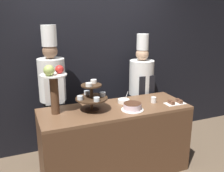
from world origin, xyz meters
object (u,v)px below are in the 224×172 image
object	(u,v)px
fruit_pedestal	(53,83)
cake_square_tray	(175,102)
tiered_stand	(92,95)
chef_center_left	(141,87)
cup_white	(154,100)
chef_left	(53,90)
cake_round	(132,107)
serving_bowl_far	(124,101)

from	to	relation	value
fruit_pedestal	cake_square_tray	xyz separation A→B (m)	(1.47, -0.24, -0.35)
tiered_stand	chef_center_left	distance (m)	1.12
cup_white	chef_center_left	world-z (taller)	chef_center_left
tiered_stand	chef_left	xyz separation A→B (m)	(-0.36, 0.55, -0.05)
fruit_pedestal	cup_white	bearing A→B (deg)	-4.50
tiered_stand	cake_square_tray	size ratio (longest dim) A/B	1.44
fruit_pedestal	cake_round	world-z (taller)	fruit_pedestal
chef_center_left	tiered_stand	bearing A→B (deg)	-150.17
tiered_stand	cup_white	size ratio (longest dim) A/B	5.08
cake_square_tray	chef_center_left	distance (m)	0.73
cup_white	cake_square_tray	world-z (taller)	cup_white
fruit_pedestal	cake_round	bearing A→B (deg)	-14.80
cake_round	chef_left	size ratio (longest dim) A/B	0.14
cup_white	tiered_stand	bearing A→B (deg)	177.90
tiered_stand	cake_round	distance (m)	0.50
tiered_stand	serving_bowl_far	world-z (taller)	tiered_stand
cup_white	chef_center_left	size ratio (longest dim) A/B	0.04
cup_white	chef_center_left	bearing A→B (deg)	76.78
chef_left	chef_center_left	xyz separation A→B (m)	(1.32, -0.00, -0.10)
tiered_stand	fruit_pedestal	size ratio (longest dim) A/B	0.65
cup_white	chef_left	world-z (taller)	chef_left
tiered_stand	cake_square_tray	xyz separation A→B (m)	(1.06, -0.17, -0.17)
tiered_stand	fruit_pedestal	world-z (taller)	fruit_pedestal
cake_round	cake_square_tray	bearing A→B (deg)	-1.02
serving_bowl_far	fruit_pedestal	bearing A→B (deg)	-177.07
tiered_stand	serving_bowl_far	bearing A→B (deg)	13.60
fruit_pedestal	serving_bowl_far	xyz separation A→B (m)	(0.88, 0.05, -0.34)
chef_left	chef_center_left	bearing A→B (deg)	-0.00
fruit_pedestal	cake_round	size ratio (longest dim) A/B	2.17
cake_round	chef_left	xyz separation A→B (m)	(-0.81, 0.71, 0.10)
tiered_stand	serving_bowl_far	distance (m)	0.51
fruit_pedestal	cake_square_tray	bearing A→B (deg)	-9.27
serving_bowl_far	cake_round	bearing A→B (deg)	-92.54
tiered_stand	chef_left	distance (m)	0.66
serving_bowl_far	chef_center_left	size ratio (longest dim) A/B	0.09
cup_white	serving_bowl_far	xyz separation A→B (m)	(-0.36, 0.14, -0.01)
tiered_stand	chef_left	size ratio (longest dim) A/B	0.20
cake_round	cup_white	size ratio (longest dim) A/B	3.60
chef_center_left	cup_white	bearing A→B (deg)	-103.22
cake_square_tray	serving_bowl_far	size ratio (longest dim) A/B	1.74
cake_round	cup_white	world-z (taller)	cake_round
serving_bowl_far	cup_white	bearing A→B (deg)	-21.70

